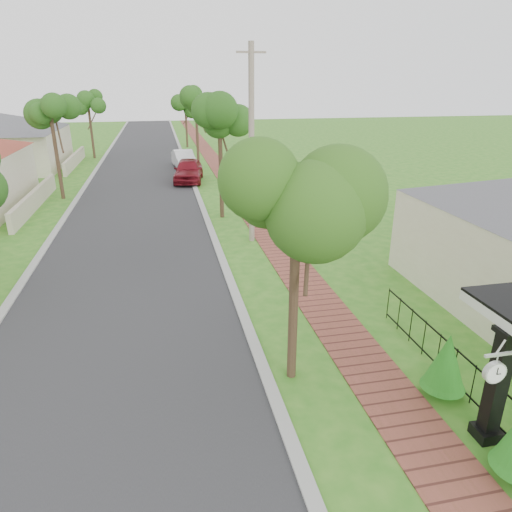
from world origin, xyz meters
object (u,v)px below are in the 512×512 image
object	(u,v)px
parked_car_red	(188,170)
near_tree	(297,208)
parked_car_white	(184,159)
station_clock	(495,371)
porch_post	(495,392)
utility_pole	(252,147)

from	to	relation	value
parked_car_red	near_tree	size ratio (longest dim) A/B	0.88
parked_car_white	station_clock	xyz separation A→B (m)	(3.66, -32.46, 1.24)
station_clock	parked_car_white	bearing A→B (deg)	96.43
near_tree	station_clock	world-z (taller)	near_tree
near_tree	station_clock	size ratio (longest dim) A/B	7.45
near_tree	porch_post	bearing A→B (deg)	-40.51
parked_car_white	utility_pole	size ratio (longest dim) A/B	0.53
porch_post	station_clock	distance (m)	1.04
station_clock	parked_car_red	bearing A→B (deg)	97.73
parked_car_white	station_clock	bearing A→B (deg)	-89.93
porch_post	station_clock	xyz separation A→B (m)	(-0.49, -0.40, 0.83)
near_tree	utility_pole	xyz separation A→B (m)	(1.03, 10.14, -0.08)
porch_post	near_tree	bearing A→B (deg)	139.49
near_tree	parked_car_white	bearing A→B (deg)	91.70
parked_car_red	porch_post	bearing A→B (deg)	-72.73
parked_car_white	near_tree	world-z (taller)	near_tree
porch_post	utility_pole	distance (m)	13.48
near_tree	utility_pole	size ratio (longest dim) A/B	0.65
parked_car_red	near_tree	distance (m)	23.99
porch_post	parked_car_white	world-z (taller)	porch_post
porch_post	parked_car_white	distance (m)	32.33
parked_car_red	station_clock	distance (m)	27.21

